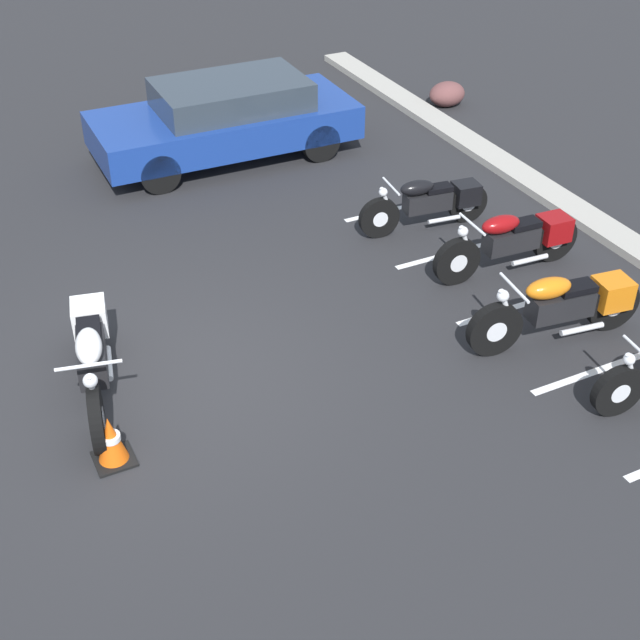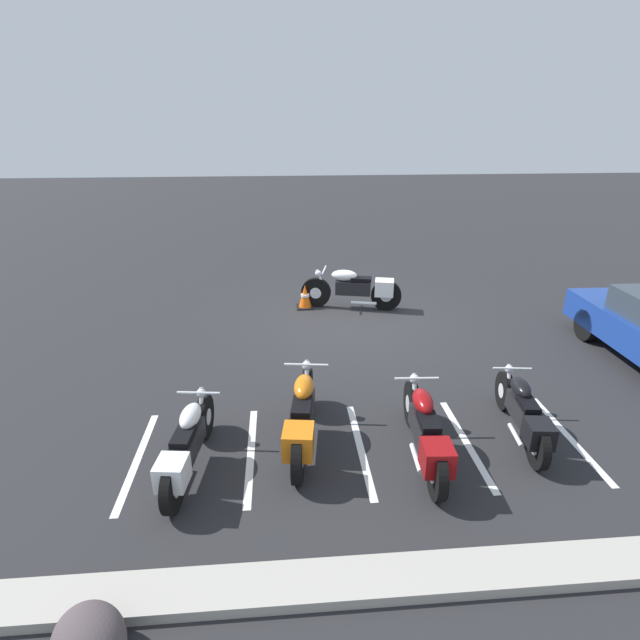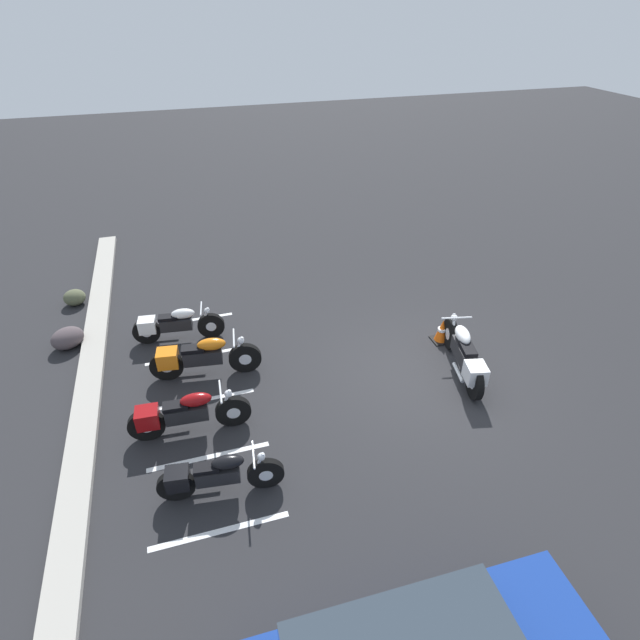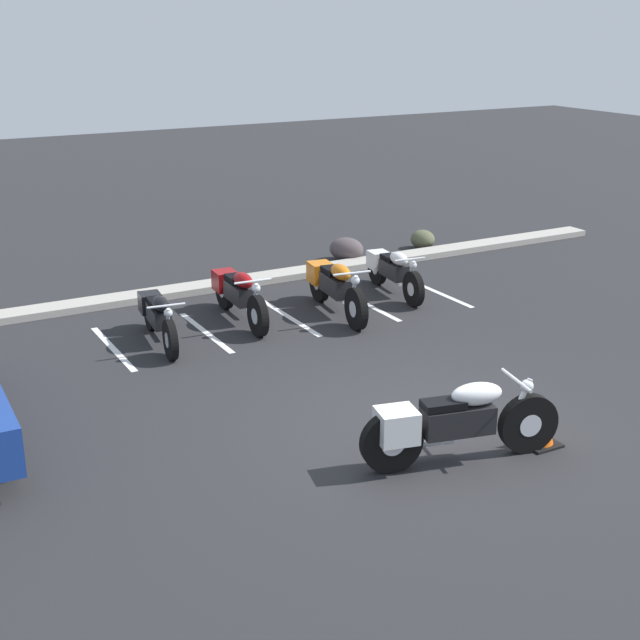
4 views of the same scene
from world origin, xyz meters
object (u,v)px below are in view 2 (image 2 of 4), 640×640
parked_bike_2 (302,416)px  parked_bike_3 (187,445)px  traffic_cone (305,297)px  parked_bike_1 (425,431)px  parked_bike_0 (523,413)px  motorcycle_white_featured (356,288)px

parked_bike_2 → parked_bike_3: bearing=114.8°
traffic_cone → parked_bike_3: bearing=73.0°
parked_bike_1 → parked_bike_0: bearing=-72.7°
motorcycle_white_featured → traffic_cone: size_ratio=4.17×
parked_bike_0 → parked_bike_2: parked_bike_2 is taller
parked_bike_0 → parked_bike_3: size_ratio=0.97×
traffic_cone → parked_bike_0: bearing=116.5°
parked_bike_2 → traffic_cone: bearing=4.0°
parked_bike_0 → traffic_cone: size_ratio=3.58×
parked_bike_0 → parked_bike_1: 1.53m
parked_bike_1 → motorcycle_white_featured: bearing=3.9°
parked_bike_2 → traffic_cone: size_ratio=4.08×
motorcycle_white_featured → parked_bike_0: size_ratio=1.17×
parked_bike_0 → motorcycle_white_featured: bearing=22.9°
parked_bike_1 → traffic_cone: bearing=15.3°
motorcycle_white_featured → parked_bike_3: 6.42m
parked_bike_2 → parked_bike_0: bearing=-83.8°
motorcycle_white_featured → parked_bike_2: bearing=86.5°
parked_bike_0 → traffic_cone: (2.72, -5.46, -0.16)m
motorcycle_white_featured → traffic_cone: bearing=5.4°
parked_bike_1 → traffic_cone: (1.23, -5.83, -0.20)m
parked_bike_0 → traffic_cone: parked_bike_0 is taller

